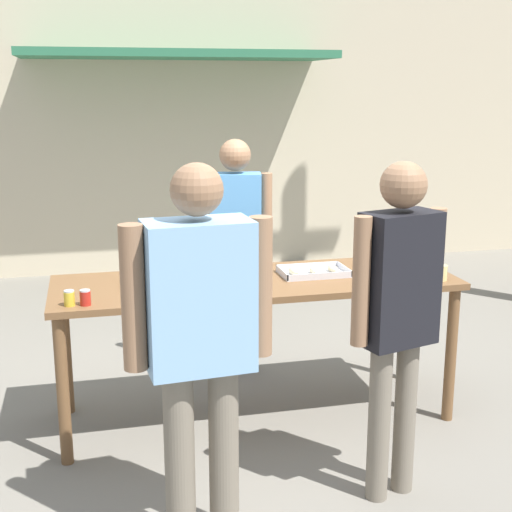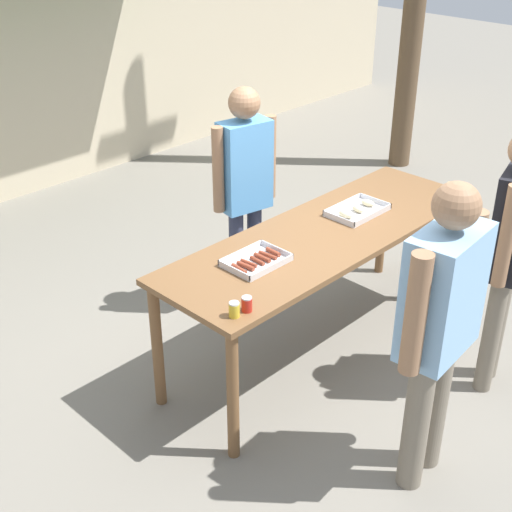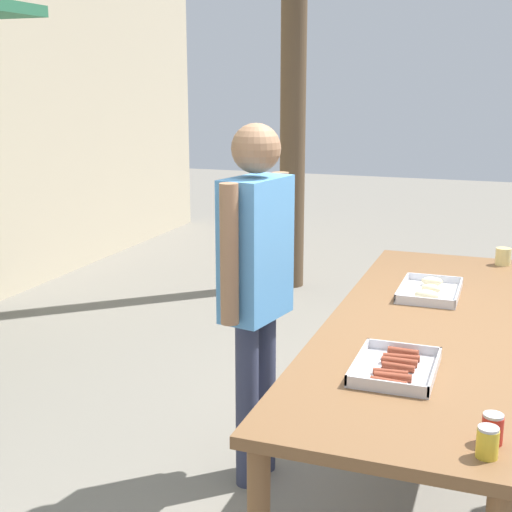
% 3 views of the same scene
% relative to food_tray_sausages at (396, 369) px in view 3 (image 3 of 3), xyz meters
% --- Properties ---
extents(ground_plane, '(24.00, 24.00, 0.00)m').
position_rel_food_tray_sausages_xyz_m(ground_plane, '(0.62, -0.03, -0.93)').
color(ground_plane, slate).
extents(serving_table, '(2.50, 0.80, 0.92)m').
position_rel_food_tray_sausages_xyz_m(serving_table, '(0.62, -0.03, -0.12)').
color(serving_table, brown).
rests_on(serving_table, ground).
extents(food_tray_sausages, '(0.38, 0.27, 0.04)m').
position_rel_food_tray_sausages_xyz_m(food_tray_sausages, '(0.00, 0.00, 0.00)').
color(food_tray_sausages, silver).
rests_on(food_tray_sausages, serving_table).
extents(food_tray_buns, '(0.43, 0.27, 0.06)m').
position_rel_food_tray_sausages_xyz_m(food_tray_buns, '(1.00, 0.00, 0.00)').
color(food_tray_buns, silver).
rests_on(food_tray_buns, serving_table).
extents(condiment_jar_mustard, '(0.06, 0.06, 0.09)m').
position_rel_food_tray_sausages_xyz_m(condiment_jar_mustard, '(-0.50, -0.32, 0.03)').
color(condiment_jar_mustard, gold).
rests_on(condiment_jar_mustard, serving_table).
extents(condiment_jar_ketchup, '(0.06, 0.06, 0.09)m').
position_rel_food_tray_sausages_xyz_m(condiment_jar_ketchup, '(-0.41, -0.33, 0.03)').
color(condiment_jar_ketchup, '#B22319').
rests_on(condiment_jar_ketchup, serving_table).
extents(beer_cup, '(0.08, 0.08, 0.10)m').
position_rel_food_tray_sausages_xyz_m(beer_cup, '(1.73, -0.31, 0.03)').
color(beer_cup, '#DBC67A').
rests_on(beer_cup, serving_table).
extents(person_server_behind_table, '(0.52, 0.27, 1.73)m').
position_rel_food_tray_sausages_xyz_m(person_server_behind_table, '(0.66, 0.76, 0.12)').
color(person_server_behind_table, '#333851').
rests_on(person_server_behind_table, ground).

